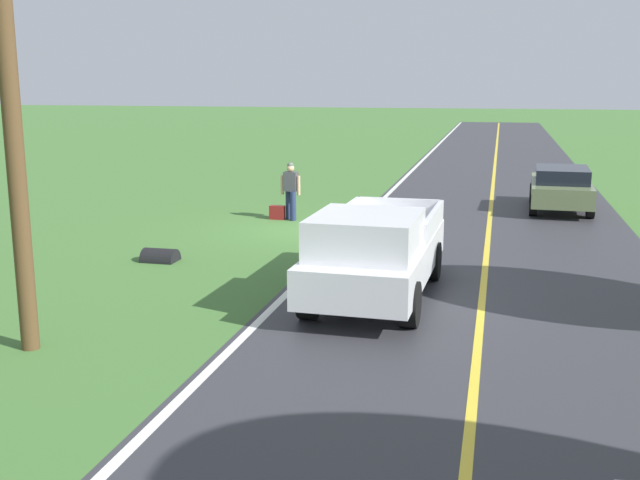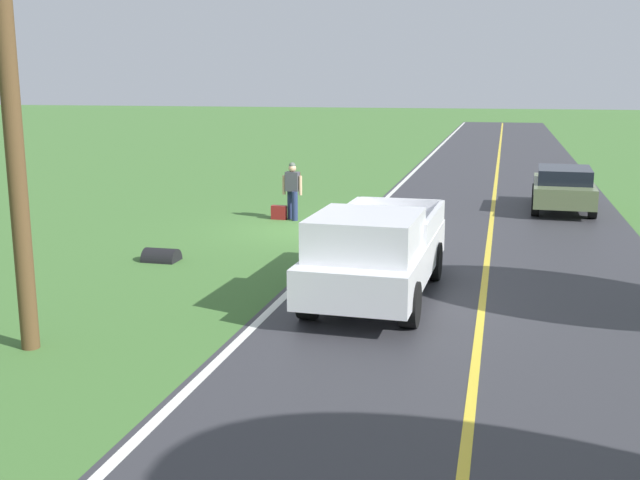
% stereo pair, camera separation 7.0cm
% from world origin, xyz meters
% --- Properties ---
extents(ground_plane, '(200.00, 200.00, 0.00)m').
position_xyz_m(ground_plane, '(0.00, 0.00, 0.00)').
color(ground_plane, '#427033').
extents(road_surface, '(7.92, 120.00, 0.00)m').
position_xyz_m(road_surface, '(-4.85, 0.00, 0.00)').
color(road_surface, '#333338').
rests_on(road_surface, ground).
extents(lane_edge_line, '(0.16, 117.60, 0.00)m').
position_xyz_m(lane_edge_line, '(-1.07, 0.00, 0.01)').
color(lane_edge_line, silver).
rests_on(lane_edge_line, ground).
extents(lane_centre_line, '(0.14, 117.60, 0.00)m').
position_xyz_m(lane_centre_line, '(-4.85, 0.00, 0.01)').
color(lane_centre_line, gold).
rests_on(lane_centre_line, ground).
extents(hitchhiker_walking, '(0.62, 0.52, 1.75)m').
position_xyz_m(hitchhiker_walking, '(1.05, -1.45, 0.98)').
color(hitchhiker_walking, navy).
rests_on(hitchhiker_walking, ground).
extents(suitcase_carried, '(0.47, 0.22, 0.42)m').
position_xyz_m(suitcase_carried, '(1.47, -1.38, 0.21)').
color(suitcase_carried, maroon).
rests_on(suitcase_carried, ground).
extents(pickup_truck_passing, '(2.22, 5.45, 1.82)m').
position_xyz_m(pickup_truck_passing, '(-2.82, 6.55, 0.97)').
color(pickup_truck_passing, silver).
rests_on(pickup_truck_passing, ground).
extents(sedan_near_oncoming, '(2.05, 4.46, 1.41)m').
position_xyz_m(sedan_near_oncoming, '(-7.04, -5.15, 0.75)').
color(sedan_near_oncoming, '#66754C').
rests_on(sedan_near_oncoming, ground).
extents(utility_pole_roadside, '(0.28, 0.28, 7.53)m').
position_xyz_m(utility_pole_roadside, '(2.02, 10.46, 3.76)').
color(utility_pole_roadside, brown).
rests_on(utility_pole_roadside, ground).
extents(drainage_culvert, '(0.80, 0.60, 0.60)m').
position_xyz_m(drainage_culvert, '(2.59, 4.51, 0.00)').
color(drainage_culvert, black).
rests_on(drainage_culvert, ground).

